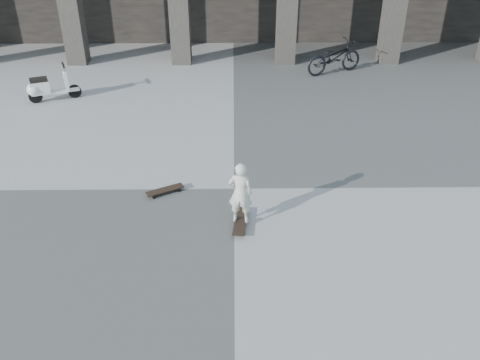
{
  "coord_description": "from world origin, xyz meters",
  "views": [
    {
      "loc": [
        0.01,
        -8.85,
        5.37
      ],
      "look_at": [
        0.11,
        -0.76,
        0.65
      ],
      "focal_mm": 38.0,
      "sensor_mm": 36.0,
      "label": 1
    }
  ],
  "objects_px": {
    "longboard": "(240,221)",
    "scooter": "(45,88)",
    "bicycle": "(334,57)",
    "child": "(240,193)",
    "skateboard_spare": "(165,190)"
  },
  "relations": [
    {
      "from": "child",
      "to": "bicycle",
      "type": "bearing_deg",
      "value": -102.02
    },
    {
      "from": "child",
      "to": "bicycle",
      "type": "height_order",
      "value": "child"
    },
    {
      "from": "skateboard_spare",
      "to": "bicycle",
      "type": "height_order",
      "value": "bicycle"
    },
    {
      "from": "longboard",
      "to": "scooter",
      "type": "xyz_separation_m",
      "value": [
        -5.45,
        6.16,
        0.33
      ]
    },
    {
      "from": "scooter",
      "to": "bicycle",
      "type": "distance_m",
      "value": 8.94
    },
    {
      "from": "longboard",
      "to": "skateboard_spare",
      "type": "bearing_deg",
      "value": 59.56
    },
    {
      "from": "scooter",
      "to": "bicycle",
      "type": "relative_size",
      "value": 0.69
    },
    {
      "from": "longboard",
      "to": "scooter",
      "type": "distance_m",
      "value": 8.23
    },
    {
      "from": "longboard",
      "to": "skateboard_spare",
      "type": "distance_m",
      "value": 1.86
    },
    {
      "from": "bicycle",
      "to": "scooter",
      "type": "bearing_deg",
      "value": 80.2
    },
    {
      "from": "scooter",
      "to": "bicycle",
      "type": "xyz_separation_m",
      "value": [
        8.61,
        2.4,
        0.13
      ]
    },
    {
      "from": "skateboard_spare",
      "to": "scooter",
      "type": "bearing_deg",
      "value": 99.33
    },
    {
      "from": "bicycle",
      "to": "child",
      "type": "bearing_deg",
      "value": 134.37
    },
    {
      "from": "child",
      "to": "scooter",
      "type": "height_order",
      "value": "child"
    },
    {
      "from": "child",
      "to": "bicycle",
      "type": "distance_m",
      "value": 9.13
    }
  ]
}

